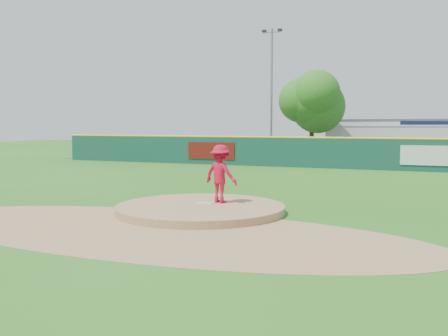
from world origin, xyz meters
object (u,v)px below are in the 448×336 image
at_px(playground_slide, 165,151).
at_px(deciduous_tree, 312,103).
at_px(van, 283,151).
at_px(pitcher, 221,174).
at_px(light_pole_left, 272,87).
at_px(pool_building_grp, 421,138).

xyz_separation_m(playground_slide, deciduous_tree, (11.84, 2.84, 3.88)).
xyz_separation_m(van, playground_slide, (-9.40, -3.23, 0.01)).
relative_size(playground_slide, deciduous_tree, 0.33).
height_order(pitcher, light_pole_left, light_pole_left).
height_order(pitcher, pool_building_grp, pool_building_grp).
xyz_separation_m(pitcher, pool_building_grp, (5.59, 31.25, 0.44)).
xyz_separation_m(pool_building_grp, playground_slide, (-19.84, -9.83, -0.99)).
height_order(playground_slide, light_pole_left, light_pole_left).
distance_m(van, pool_building_grp, 12.39).
bearing_deg(light_pole_left, deciduous_tree, -26.57).
distance_m(pitcher, deciduous_tree, 24.61).
xyz_separation_m(deciduous_tree, light_pole_left, (-4.00, 2.00, 1.50)).
relative_size(van, pool_building_grp, 0.31).
distance_m(van, deciduous_tree, 4.60).
bearing_deg(van, deciduous_tree, -112.71).
bearing_deg(van, pitcher, 177.51).
height_order(van, light_pole_left, light_pole_left).
height_order(pitcher, van, pitcher).
bearing_deg(pitcher, playground_slide, -40.82).
xyz_separation_m(van, light_pole_left, (-1.57, 1.61, 5.38)).
bearing_deg(pool_building_grp, pitcher, -100.14).
xyz_separation_m(pitcher, van, (-4.84, 24.65, -0.55)).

